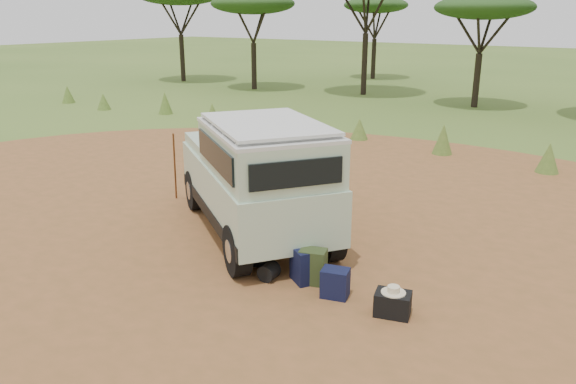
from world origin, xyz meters
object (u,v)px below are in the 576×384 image
Objects in this scene: backpack_navy at (304,265)px; duffel_navy at (335,283)px; backpack_olive at (313,267)px; hard_case at (393,304)px; backpack_black at (258,247)px; safari_vehicle at (256,179)px; walking_staff at (175,167)px.

backpack_navy is 1.24× the size of duffel_navy.
backpack_olive is 1.15× the size of hard_case.
safari_vehicle is at bearing 105.37° from backpack_black.
backpack_black is 1.09× the size of backpack_navy.
backpack_black is (3.50, -1.54, -0.50)m from walking_staff.
walking_staff is 4.93m from backpack_olive.
duffel_navy is at bearing 164.00° from hard_case.
walking_staff is 3.85m from backpack_black.
walking_staff is at bearing 147.45° from hard_case.
safari_vehicle is at bearing 131.85° from backpack_olive.
walking_staff is at bearing 142.16° from backpack_olive.
walking_staff is (-2.67, 0.50, -0.30)m from safari_vehicle.
backpack_black is at bearing 154.96° from duffel_navy.
backpack_navy is (0.98, -0.11, -0.02)m from backpack_black.
hard_case is at bearing 26.81° from backpack_navy.
duffel_navy is at bearing 7.15° from safari_vehicle.
backpack_navy is (1.81, -1.15, -0.82)m from safari_vehicle.
backpack_black is 1.23× the size of hard_case.
backpack_olive reaches higher than hard_case.
walking_staff is 4.80m from backpack_navy.
backpack_black is 2.58m from hard_case.
backpack_olive is (0.15, 0.04, 0.01)m from backpack_navy.
backpack_black reaches higher than backpack_olive.
backpack_black reaches higher than duffel_navy.
backpack_black is at bearing -16.50° from safari_vehicle.
safari_vehicle is at bearing -59.74° from walking_staff.
safari_vehicle is 8.82× the size of backpack_navy.
backpack_olive is (1.96, -1.11, -0.82)m from safari_vehicle.
safari_vehicle reaches higher than backpack_olive.
walking_staff is at bearing -155.82° from safari_vehicle.
safari_vehicle reaches higher than backpack_navy.
safari_vehicle is 8.65× the size of backpack_olive.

